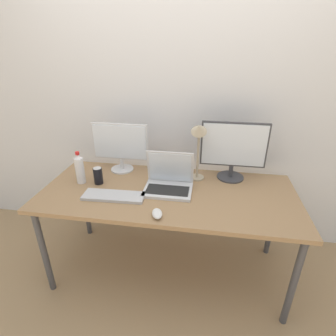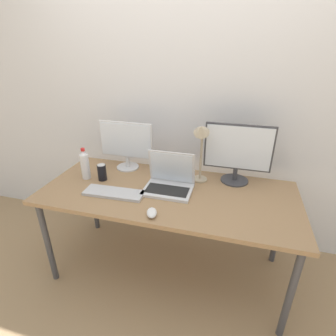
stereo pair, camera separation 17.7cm
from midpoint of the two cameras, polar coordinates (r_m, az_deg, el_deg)
name	(u,v)px [view 2 (the right image)]	position (r m, az deg, el deg)	size (l,w,h in m)	color
ground_plane	(168,268)	(2.32, 2.34, -21.06)	(16.00, 16.00, 0.00)	#9E7F5B
wall_back	(188,95)	(2.21, 6.65, 15.39)	(7.00, 0.08, 2.60)	silver
work_desk	(168,198)	(1.88, 2.70, -6.63)	(1.78, 0.78, 0.74)	#424247
monitor_left	(126,144)	(2.12, -6.76, 5.25)	(0.45, 0.18, 0.39)	silver
monitor_center	(238,152)	(1.97, 17.47, 3.36)	(0.48, 0.20, 0.44)	#38383D
laptop_silver	(169,181)	(1.85, 2.91, -2.95)	(0.33, 0.25, 0.27)	silver
keyboard_main	(114,193)	(1.83, -9.01, -5.43)	(0.42, 0.14, 0.02)	#B2B2B7
mouse_by_keyboard	(152,213)	(1.60, -0.35, -9.82)	(0.06, 0.10, 0.04)	silver
water_bottle	(85,165)	(2.05, -15.31, 0.64)	(0.06, 0.06, 0.25)	silver
soda_can_near_keyboard	(102,172)	(2.01, -11.76, -0.98)	(0.07, 0.07, 0.13)	black
desk_lamp	(201,142)	(1.85, 9.93, 5.56)	(0.11, 0.18, 0.47)	tan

